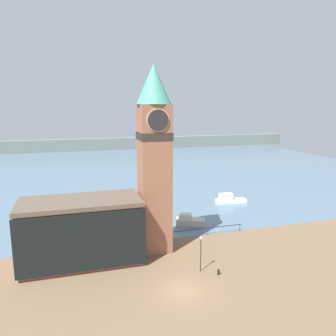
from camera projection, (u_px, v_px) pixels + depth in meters
The scene contains 10 objects.
ground_plane at pixel (183, 291), 32.99m from camera, with size 160.00×160.00×0.00m, color brown.
water at pixel (106, 166), 101.92m from camera, with size 160.00×120.00×0.00m.
far_shoreline at pixel (96, 144), 139.14m from camera, with size 180.00×3.00×5.00m.
pier_railing at pixel (207, 229), 47.28m from camera, with size 11.13×0.08×1.09m.
clock_tower at pixel (154, 155), 40.51m from camera, with size 4.26×4.26×23.35m.
pier_building at pixel (82, 231), 38.63m from camera, with size 14.07×6.89×7.68m.
boat_near at pixel (190, 221), 51.21m from camera, with size 4.89×3.43×1.84m.
boat_far at pixel (229, 199), 63.25m from camera, with size 6.07×2.30×1.91m.
mooring_bollard_near at pixel (218, 272), 36.16m from camera, with size 0.27×0.27×0.69m.
lamp_post at pixel (201, 247), 36.47m from camera, with size 0.32×0.32×4.17m.
Camera 1 is at (-10.10, -28.42, 18.33)m, focal length 35.00 mm.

